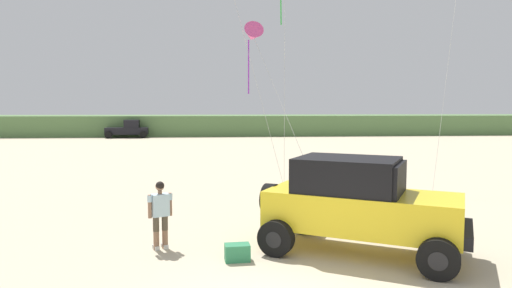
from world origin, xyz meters
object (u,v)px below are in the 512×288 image
(jeep, at_px, (359,203))
(distant_pickup, at_px, (128,129))
(person_watching, at_px, (160,211))
(cooler_box, at_px, (237,252))
(kite_white_parafoil, at_px, (253,35))

(jeep, bearing_deg, distant_pickup, 107.79)
(person_watching, xyz_separation_m, cooler_box, (1.82, -1.00, -0.75))
(jeep, xyz_separation_m, person_watching, (-4.70, 0.67, -0.26))
(jeep, height_order, kite_white_parafoil, kite_white_parafoil)
(distant_pickup, distance_m, kite_white_parafoil, 36.54)
(kite_white_parafoil, bearing_deg, person_watching, -113.14)
(person_watching, distance_m, cooler_box, 2.21)
(jeep, distance_m, distant_pickup, 43.47)
(cooler_box, relative_size, distant_pickup, 0.12)
(person_watching, relative_size, distant_pickup, 0.35)
(jeep, bearing_deg, person_watching, 171.94)
(person_watching, height_order, cooler_box, person_watching)
(jeep, bearing_deg, cooler_box, -173.38)
(person_watching, distance_m, distant_pickup, 41.62)
(jeep, relative_size, cooler_box, 8.90)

